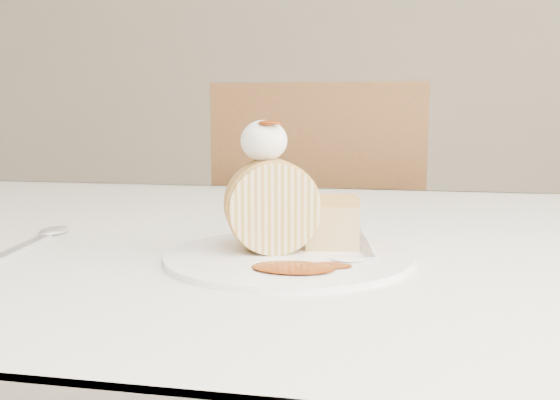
# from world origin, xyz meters

# --- Properties ---
(table) EXTENTS (1.40, 0.90, 0.75)m
(table) POSITION_xyz_m (0.00, 0.20, 0.66)
(table) COLOR silver
(table) RESTS_ON ground
(chair_far) EXTENTS (0.46, 0.46, 0.96)m
(chair_far) POSITION_xyz_m (-0.03, 0.88, 0.55)
(chair_far) COLOR brown
(chair_far) RESTS_ON ground
(plate) EXTENTS (0.28, 0.28, 0.01)m
(plate) POSITION_xyz_m (0.04, 0.05, 0.75)
(plate) COLOR white
(plate) RESTS_ON table
(roulade_slice) EXTENTS (0.10, 0.08, 0.09)m
(roulade_slice) POSITION_xyz_m (0.02, 0.07, 0.80)
(roulade_slice) COLOR #CAB68C
(roulade_slice) RESTS_ON plate
(cake_chunk) EXTENTS (0.06, 0.06, 0.04)m
(cake_chunk) POSITION_xyz_m (0.08, 0.10, 0.78)
(cake_chunk) COLOR tan
(cake_chunk) RESTS_ON plate
(whipped_cream) EXTENTS (0.05, 0.05, 0.04)m
(whipped_cream) POSITION_xyz_m (0.01, 0.07, 0.87)
(whipped_cream) COLOR silver
(whipped_cream) RESTS_ON roulade_slice
(caramel_drizzle) EXTENTS (0.02, 0.02, 0.01)m
(caramel_drizzle) POSITION_xyz_m (0.02, 0.06, 0.89)
(caramel_drizzle) COLOR #692104
(caramel_drizzle) RESTS_ON whipped_cream
(caramel_pool) EXTENTS (0.08, 0.06, 0.00)m
(caramel_pool) POSITION_xyz_m (0.06, -0.00, 0.76)
(caramel_pool) COLOR #692104
(caramel_pool) RESTS_ON plate
(fork) EXTENTS (0.04, 0.14, 0.00)m
(fork) POSITION_xyz_m (0.11, 0.09, 0.76)
(fork) COLOR silver
(fork) RESTS_ON plate
(spoon) EXTENTS (0.05, 0.17, 0.00)m
(spoon) POSITION_xyz_m (-0.24, 0.04, 0.75)
(spoon) COLOR silver
(spoon) RESTS_ON table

